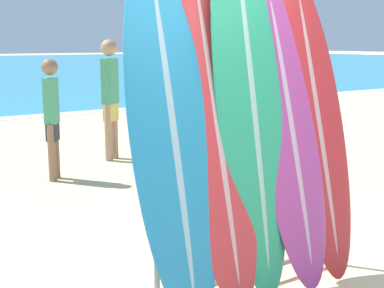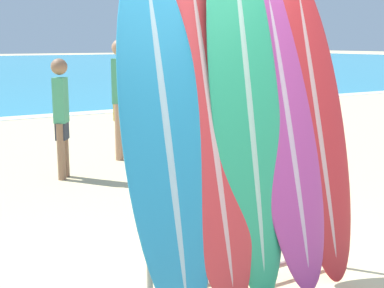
{
  "view_description": "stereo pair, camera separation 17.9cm",
  "coord_description": "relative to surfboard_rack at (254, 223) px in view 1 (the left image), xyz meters",
  "views": [
    {
      "loc": [
        -2.03,
        -2.45,
        1.76
      ],
      "look_at": [
        0.33,
        1.14,
        0.94
      ],
      "focal_mm": 50.0,
      "sensor_mm": 36.0,
      "label": 1
    },
    {
      "loc": [
        -1.88,
        -2.55,
        1.76
      ],
      "look_at": [
        0.33,
        1.14,
        0.94
      ],
      "focal_mm": 50.0,
      "sensor_mm": 36.0,
      "label": 2
    }
  ],
  "objects": [
    {
      "name": "surfboard_slot_0",
      "position": [
        -0.66,
        0.03,
        0.68
      ],
      "size": [
        0.6,
        0.63,
        2.34
      ],
      "color": "teal",
      "rests_on": "ground_plane"
    },
    {
      "name": "person_mid_beach",
      "position": [
        0.99,
        4.53,
        0.49
      ],
      "size": [
        0.31,
        0.29,
        1.8
      ],
      "rotation": [
        0.0,
        0.0,
        3.82
      ],
      "color": "#A87A5B",
      "rests_on": "ground_plane"
    },
    {
      "name": "surfboard_slot_4",
      "position": [
        0.63,
        0.04,
        0.66
      ],
      "size": [
        0.57,
        0.67,
        2.3
      ],
      "color": "red",
      "rests_on": "ground_plane"
    },
    {
      "name": "surfboard_slot_1",
      "position": [
        -0.31,
        0.04,
        0.68
      ],
      "size": [
        0.55,
        0.68,
        2.35
      ],
      "color": "red",
      "rests_on": "ground_plane"
    },
    {
      "name": "surfboard_slot_2",
      "position": [
        -0.02,
        0.04,
        0.83
      ],
      "size": [
        0.58,
        0.6,
        2.65
      ],
      "color": "#289E70",
      "rests_on": "ground_plane"
    },
    {
      "name": "surfboard_rack",
      "position": [
        0.0,
        0.0,
        0.0
      ],
      "size": [
        1.63,
        0.04,
        0.92
      ],
      "color": "gray",
      "rests_on": "ground_plane"
    },
    {
      "name": "surfboard_slot_3",
      "position": [
        0.33,
        0.02,
        0.63
      ],
      "size": [
        0.58,
        0.7,
        2.25
      ],
      "color": "#B23D8E",
      "rests_on": "ground_plane"
    },
    {
      "name": "person_near_water",
      "position": [
        -0.15,
        3.83,
        0.36
      ],
      "size": [
        0.25,
        0.27,
        1.56
      ],
      "rotation": [
        0.0,
        0.0,
        4.11
      ],
      "color": "#846047",
      "rests_on": "ground_plane"
    }
  ]
}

